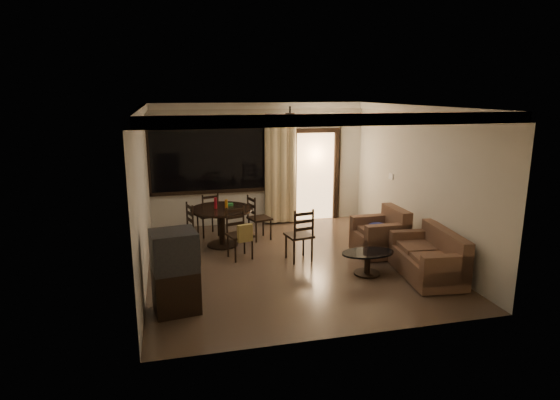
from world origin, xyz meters
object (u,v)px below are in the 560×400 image
object	(u,v)px
sofa	(430,259)
dining_table	(222,216)
dining_chair_south	(240,243)
dining_chair_east	(259,226)
tv_cabinet	(175,271)
dining_chair_north	(208,223)
side_chair	(299,245)
coffee_table	(368,259)
armchair	(382,236)
dining_chair_west	(182,238)

from	to	relation	value
sofa	dining_table	bearing A→B (deg)	148.32
dining_chair_south	dining_chair_east	bearing A→B (deg)	45.70
tv_cabinet	dining_chair_north	bearing A→B (deg)	69.27
dining_chair_north	side_chair	distance (m)	2.45
dining_table	coffee_table	distance (m)	3.08
armchair	coffee_table	xyz separation A→B (m)	(-0.68, -0.88, -0.10)
tv_cabinet	dining_chair_east	bearing A→B (deg)	50.56
dining_chair_west	sofa	distance (m)	4.58
dining_table	dining_chair_north	bearing A→B (deg)	106.01
dining_chair_south	coffee_table	world-z (taller)	dining_chair_south
dining_chair_east	tv_cabinet	xyz separation A→B (m)	(-1.78, -2.96, 0.31)
dining_chair_west	dining_chair_north	distance (m)	1.15
dining_chair_east	side_chair	world-z (taller)	side_chair
dining_chair_east	dining_chair_north	xyz separation A→B (m)	(-1.02, 0.53, 0.00)
dining_chair_east	side_chair	bearing A→B (deg)	-177.46
dining_chair_west	coffee_table	xyz separation A→B (m)	(3.02, -1.89, -0.02)
sofa	tv_cabinet	bearing A→B (deg)	-170.22
dining_chair_north	side_chair	size ratio (longest dim) A/B	0.95
dining_chair_east	dining_chair_south	distance (m)	1.20
dining_chair_north	armchair	xyz separation A→B (m)	(3.12, -1.99, 0.08)
tv_cabinet	dining_chair_west	bearing A→B (deg)	77.67
tv_cabinet	sofa	world-z (taller)	tv_cabinet
dining_table	dining_chair_north	distance (m)	0.85
dining_chair_north	tv_cabinet	distance (m)	3.58
dining_table	dining_chair_north	size ratio (longest dim) A/B	1.30
sofa	coffee_table	world-z (taller)	sofa
dining_table	sofa	world-z (taller)	dining_table
dining_table	dining_chair_south	world-z (taller)	dining_table
dining_chair_east	side_chair	xyz separation A→B (m)	(0.47, -1.41, 0.01)
sofa	dining_chair_north	bearing A→B (deg)	142.66
sofa	side_chair	size ratio (longest dim) A/B	1.56
dining_chair_east	armchair	world-z (taller)	dining_chair_east
dining_chair_east	tv_cabinet	distance (m)	3.47
sofa	side_chair	distance (m)	2.30
armchair	coffee_table	size ratio (longest dim) A/B	0.96
dining_chair_south	side_chair	size ratio (longest dim) A/B	0.95
side_chair	tv_cabinet	bearing A→B (deg)	25.23
dining_table	dining_chair_north	world-z (taller)	dining_table
dining_chair_east	coffee_table	distance (m)	2.74
dining_chair_south	armchair	xyz separation A→B (m)	(2.67, -0.41, 0.06)
tv_cabinet	armchair	bearing A→B (deg)	12.72
coffee_table	dining_chair_north	bearing A→B (deg)	130.26
sofa	side_chair	bearing A→B (deg)	152.07
dining_chair_south	tv_cabinet	size ratio (longest dim) A/B	0.81
armchair	dining_chair_south	bearing A→B (deg)	171.05
dining_chair_north	side_chair	world-z (taller)	side_chair
dining_chair_south	armchair	bearing A→B (deg)	-24.58
dining_chair_west	dining_chair_north	world-z (taller)	same
dining_chair_east	sofa	distance (m)	3.60
dining_chair_west	armchair	distance (m)	3.84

